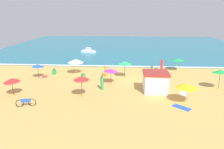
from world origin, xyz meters
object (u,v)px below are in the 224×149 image
(beach_umbrella_6, at_px, (12,80))
(small_boat_0, at_px, (88,51))
(beach_umbrella_7, at_px, (125,63))
(beachgoer_6, at_px, (162,65))
(beach_umbrella_1, at_px, (187,86))
(beach_umbrella_5, at_px, (38,66))
(beachgoer_0, at_px, (106,71))
(beach_umbrella_2, at_px, (111,70))
(beach_umbrella_3, at_px, (76,61))
(parked_bicycle, at_px, (26,102))
(beachgoer_5, at_px, (102,83))
(beachgoer_2, at_px, (152,71))
(beach_umbrella_0, at_px, (221,71))
(lifeguard_cabana, at_px, (155,82))
(beachgoer_3, at_px, (83,76))
(beachgoer_1, at_px, (54,72))
(beach_umbrella_9, at_px, (81,78))
(beach_umbrella_4, at_px, (178,59))

(beach_umbrella_6, relative_size, small_boat_0, 0.70)
(beach_umbrella_7, bearing_deg, beachgoer_6, 34.00)
(beach_umbrella_1, xyz_separation_m, beach_umbrella_5, (-17.36, 6.87, -0.05))
(beachgoer_0, bearing_deg, beach_umbrella_2, -71.84)
(beach_umbrella_1, distance_m, beach_umbrella_7, 9.83)
(beach_umbrella_3, xyz_separation_m, parked_bicycle, (-2.21, -10.77, -1.53))
(beach_umbrella_7, relative_size, beachgoer_5, 1.27)
(beachgoer_2, xyz_separation_m, beachgoer_6, (1.82, 3.16, 0.12))
(beach_umbrella_2, xyz_separation_m, beach_umbrella_7, (1.65, 2.62, 0.29))
(parked_bicycle, height_order, small_boat_0, small_boat_0)
(beach_umbrella_0, relative_size, small_boat_0, 0.73)
(beach_umbrella_0, xyz_separation_m, beach_umbrella_5, (-22.08, 2.83, -0.41))
(lifeguard_cabana, xyz_separation_m, beachgoer_5, (-5.87, 0.22, -0.36))
(beach_umbrella_3, xyz_separation_m, beachgoer_6, (12.35, 2.50, -1.04))
(beach_umbrella_2, distance_m, beachgoer_3, 4.29)
(beach_umbrella_0, bearing_deg, beachgoer_1, 167.54)
(beach_umbrella_3, relative_size, beach_umbrella_6, 1.18)
(beach_umbrella_9, xyz_separation_m, beachgoer_6, (9.81, 10.74, -1.18))
(beachgoer_0, distance_m, beachgoer_3, 3.13)
(lifeguard_cabana, relative_size, beachgoer_1, 2.87)
(beach_umbrella_0, bearing_deg, beach_umbrella_2, 174.55)
(beachgoer_1, height_order, beachgoer_2, beachgoer_2)
(beachgoer_2, distance_m, beachgoer_6, 3.65)
(beachgoer_1, bearing_deg, beach_umbrella_3, 8.47)
(beach_umbrella_0, xyz_separation_m, beachgoer_5, (-13.16, -1.04, -1.30))
(beach_umbrella_7, xyz_separation_m, beach_umbrella_9, (-4.33, -7.05, 0.07))
(beachgoer_1, bearing_deg, lifeguard_cabana, -23.64)
(beach_umbrella_0, distance_m, beachgoer_6, 9.19)
(beach_umbrella_3, relative_size, beachgoer_0, 1.69)
(beach_umbrella_2, distance_m, beach_umbrella_9, 5.19)
(beach_umbrella_7, distance_m, beachgoer_1, 10.04)
(beach_umbrella_3, bearing_deg, beach_umbrella_7, -9.89)
(beach_umbrella_2, relative_size, beach_umbrella_6, 1.11)
(beach_umbrella_1, relative_size, beachgoer_6, 1.32)
(beach_umbrella_5, distance_m, parked_bicycle, 9.02)
(beach_umbrella_7, distance_m, beachgoer_5, 5.57)
(beach_umbrella_7, distance_m, beachgoer_6, 6.70)
(beach_umbrella_4, height_order, beach_umbrella_7, beach_umbrella_7)
(beach_umbrella_5, height_order, beachgoer_0, beach_umbrella_5)
(parked_bicycle, relative_size, beachgoer_2, 1.10)
(beach_umbrella_1, distance_m, beachgoer_6, 11.57)
(beach_umbrella_4, distance_m, beachgoer_5, 13.49)
(lifeguard_cabana, bearing_deg, beachgoer_5, 177.85)
(beachgoer_5, bearing_deg, beach_umbrella_6, -166.37)
(beachgoer_3, distance_m, beachgoer_5, 4.82)
(beach_umbrella_0, relative_size, beachgoer_1, 2.55)
(beach_umbrella_6, bearing_deg, beachgoer_1, 77.27)
(beachgoer_3, bearing_deg, beach_umbrella_9, -79.78)
(beach_umbrella_3, relative_size, beachgoer_3, 2.95)
(beachgoer_2, xyz_separation_m, beachgoer_3, (-9.07, -1.57, -0.35))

